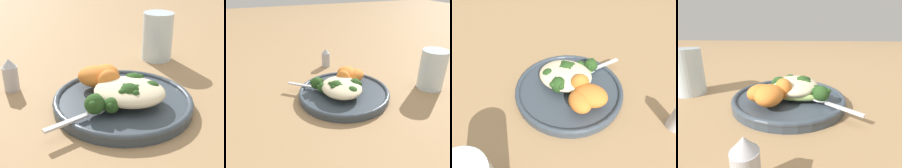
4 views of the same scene
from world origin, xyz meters
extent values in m
plane|color=#9E7A51|center=(0.00, 0.00, 0.00)|extent=(4.00, 4.00, 0.00)
cylinder|color=#38424C|center=(0.00, 0.00, 0.01)|extent=(0.26, 0.26, 0.02)
torus|color=#38424C|center=(0.00, 0.00, 0.02)|extent=(0.26, 0.26, 0.01)
ellipsoid|color=beige|center=(-0.01, 0.01, 0.04)|extent=(0.13, 0.11, 0.03)
ellipsoid|color=#9EBC66|center=(0.04, 0.02, 0.03)|extent=(0.02, 0.09, 0.02)
sphere|color=#284C1E|center=(0.04, 0.07, 0.04)|extent=(0.03, 0.03, 0.03)
sphere|color=#284C1E|center=(0.04, 0.08, 0.05)|extent=(0.01, 0.01, 0.01)
sphere|color=#284C1E|center=(0.04, 0.06, 0.05)|extent=(0.01, 0.01, 0.01)
ellipsoid|color=#9EBC66|center=(0.02, 0.02, 0.03)|extent=(0.05, 0.09, 0.02)
sphere|color=#284C1E|center=(0.01, 0.06, 0.04)|extent=(0.03, 0.03, 0.03)
sphere|color=#284C1E|center=(0.01, 0.07, 0.04)|extent=(0.01, 0.01, 0.01)
sphere|color=#284C1E|center=(0.01, 0.05, 0.04)|extent=(0.01, 0.01, 0.01)
ellipsoid|color=#9EBC66|center=(0.01, 0.00, 0.03)|extent=(0.07, 0.06, 0.02)
sphere|color=#284C1E|center=(-0.02, 0.03, 0.04)|extent=(0.04, 0.04, 0.04)
sphere|color=#284C1E|center=(-0.01, 0.04, 0.05)|extent=(0.02, 0.02, 0.02)
sphere|color=#284C1E|center=(-0.03, 0.04, 0.05)|extent=(0.02, 0.02, 0.02)
sphere|color=#284C1E|center=(-0.03, 0.02, 0.05)|extent=(0.02, 0.02, 0.02)
sphere|color=#284C1E|center=(-0.01, 0.02, 0.05)|extent=(0.02, 0.02, 0.02)
ellipsoid|color=#9EBC66|center=(0.00, -0.01, 0.03)|extent=(0.11, 0.04, 0.02)
sphere|color=#284C1E|center=(-0.05, 0.00, 0.04)|extent=(0.03, 0.03, 0.03)
sphere|color=#284C1E|center=(-0.05, 0.02, 0.05)|extent=(0.01, 0.01, 0.01)
sphere|color=#284C1E|center=(-0.05, -0.01, 0.05)|extent=(0.01, 0.01, 0.01)
ellipsoid|color=#9EBC66|center=(0.02, -0.02, 0.03)|extent=(0.07, 0.03, 0.02)
sphere|color=#284C1E|center=(-0.02, -0.02, 0.04)|extent=(0.04, 0.04, 0.04)
sphere|color=#284C1E|center=(-0.01, -0.01, 0.05)|extent=(0.01, 0.01, 0.01)
sphere|color=#284C1E|center=(-0.03, -0.01, 0.05)|extent=(0.01, 0.01, 0.01)
sphere|color=#284C1E|center=(-0.03, -0.03, 0.05)|extent=(0.01, 0.01, 0.01)
sphere|color=#284C1E|center=(-0.01, -0.03, 0.05)|extent=(0.01, 0.01, 0.01)
ellipsoid|color=orange|center=(0.04, -0.06, 0.04)|extent=(0.07, 0.07, 0.04)
ellipsoid|color=orange|center=(0.06, -0.03, 0.04)|extent=(0.07, 0.06, 0.04)
ellipsoid|color=orange|center=(0.03, -0.01, 0.05)|extent=(0.06, 0.05, 0.05)
cube|color=silver|center=(0.07, 0.11, 0.02)|extent=(0.06, 0.07, 0.00)
ellipsoid|color=silver|center=(0.03, 0.07, 0.03)|extent=(0.04, 0.04, 0.01)
camera|label=1|loc=(-0.08, 0.50, 0.29)|focal=50.00mm
camera|label=2|loc=(-0.50, 0.22, 0.32)|focal=35.00mm
camera|label=3|loc=(0.08, -0.28, 0.32)|focal=28.00mm
camera|label=4|loc=(0.38, 0.03, 0.17)|focal=28.00mm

